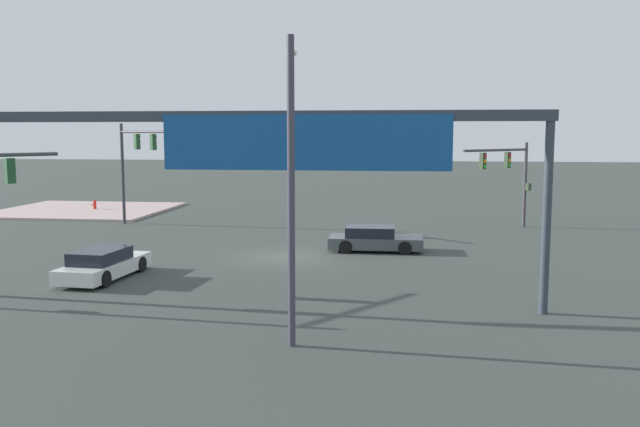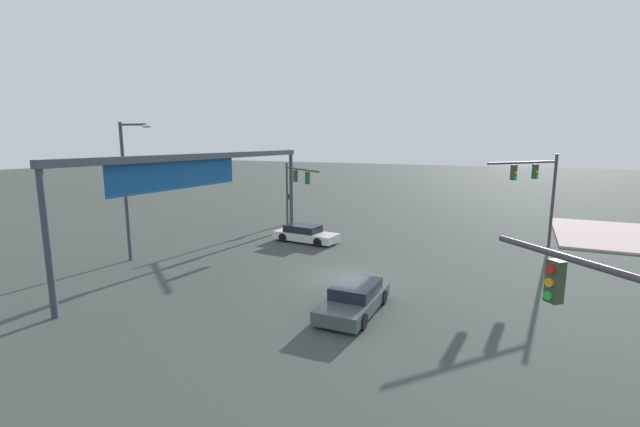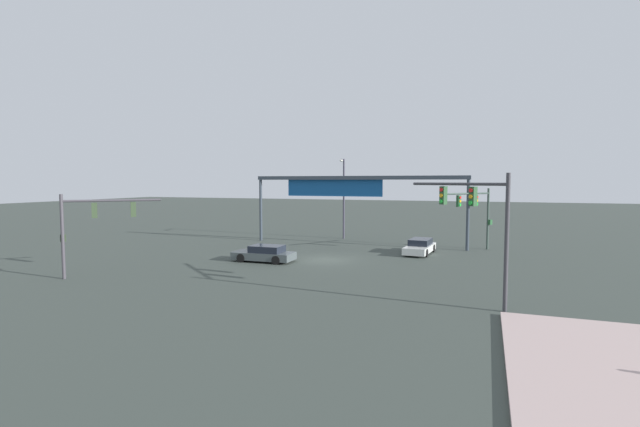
# 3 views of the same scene
# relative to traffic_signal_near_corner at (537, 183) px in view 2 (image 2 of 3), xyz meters

# --- Properties ---
(ground_plane) EXTENTS (220.35, 220.35, 0.00)m
(ground_plane) POSITION_rel_traffic_signal_near_corner_xyz_m (-11.01, 9.23, -4.46)
(ground_plane) COLOR #39413B
(sidewalk_corner) EXTENTS (11.97, 11.09, 0.15)m
(sidewalk_corner) POSITION_rel_traffic_signal_near_corner_xyz_m (7.09, -7.25, -4.38)
(sidewalk_corner) COLOR #B89E99
(sidewalk_corner) RESTS_ON ground
(traffic_signal_near_corner) EXTENTS (4.91, 4.07, 6.34)m
(traffic_signal_near_corner) POSITION_rel_traffic_signal_near_corner_xyz_m (0.00, 0.00, 0.00)
(traffic_signal_near_corner) COLOR #39383D
(traffic_signal_near_corner) RESTS_ON ground
(traffic_signal_opposite_side) EXTENTS (3.82, 4.80, 5.35)m
(traffic_signal_opposite_side) POSITION_rel_traffic_signal_near_corner_xyz_m (-0.39, 17.88, -0.73)
(traffic_signal_opposite_side) COLOR #34443D
(traffic_signal_opposite_side) RESTS_ON ground
(streetlamp_curved_arm) EXTENTS (0.57, 2.19, 8.25)m
(streetlamp_curved_arm) POSITION_rel_traffic_signal_near_corner_xyz_m (-13.49, 21.90, 0.29)
(streetlamp_curved_arm) COLOR #3C3A48
(streetlamp_curved_arm) RESTS_ON ground
(overhead_sign_gantry) EXTENTS (20.24, 0.43, 6.46)m
(overhead_sign_gantry) POSITION_rel_traffic_signal_near_corner_xyz_m (-11.65, 17.92, 0.94)
(overhead_sign_gantry) COLOR #303943
(overhead_sign_gantry) RESTS_ON ground
(sedan_car_approaching) EXTENTS (2.15, 4.82, 1.21)m
(sedan_car_approaching) POSITION_rel_traffic_signal_near_corner_xyz_m (-4.69, 14.71, -3.88)
(sedan_car_approaching) COLOR silver
(sedan_car_approaching) RESTS_ON ground
(sedan_car_waiting_far) EXTENTS (4.58, 2.05, 1.21)m
(sedan_car_waiting_far) POSITION_rel_traffic_signal_near_corner_xyz_m (-15.02, 7.00, -3.88)
(sedan_car_waiting_far) COLOR #434B4D
(sedan_car_waiting_far) RESTS_ON ground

